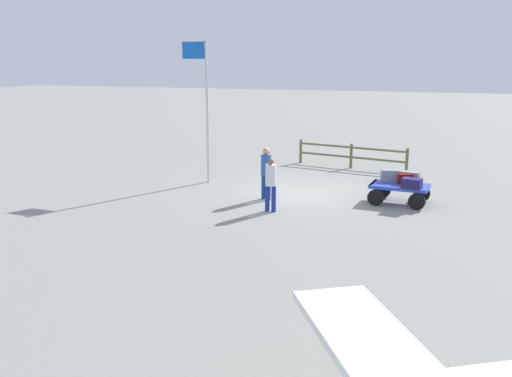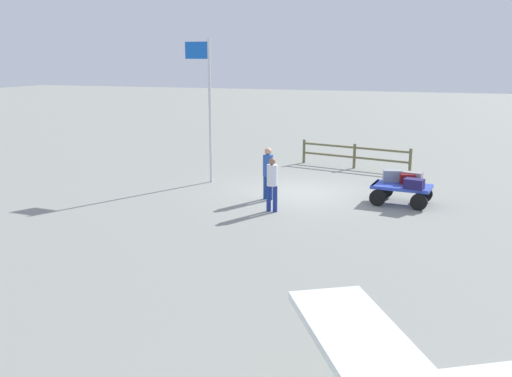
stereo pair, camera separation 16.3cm
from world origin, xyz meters
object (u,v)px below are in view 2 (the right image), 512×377
object	(u,v)px
suitcase_grey	(414,184)
flagpole	(207,98)
worker_lead	(268,170)
worker_trailing	(272,181)
luggage_cart	(401,190)
suitcase_navy	(407,179)
suitcase_dark	(392,176)
suitcase_tan	(413,178)

from	to	relation	value
suitcase_grey	flagpole	size ratio (longest dim) A/B	0.12
worker_lead	worker_trailing	xyz separation A→B (m)	(-0.56, 1.38, -0.06)
worker_trailing	luggage_cart	bearing A→B (deg)	-148.53
suitcase_navy	worker_trailing	size ratio (longest dim) A/B	0.32
worker_lead	worker_trailing	size ratio (longest dim) A/B	1.05
worker_trailing	suitcase_dark	bearing A→B (deg)	-141.26
flagpole	luggage_cart	bearing A→B (deg)	172.02
worker_trailing	flagpole	xyz separation A→B (m)	(3.52, -3.23, 2.19)
suitcase_grey	worker_lead	distance (m)	4.63
suitcase_dark	suitcase_navy	world-z (taller)	suitcase_dark
suitcase_navy	suitcase_tan	bearing A→B (deg)	-133.48
suitcase_tan	worker_lead	size ratio (longest dim) A/B	0.37
suitcase_navy	worker_lead	distance (m)	4.50
flagpole	worker_trailing	bearing A→B (deg)	137.46
worker_lead	suitcase_dark	bearing A→B (deg)	-161.81
suitcase_navy	flagpole	world-z (taller)	flagpole
suitcase_tan	worker_trailing	xyz separation A→B (m)	(3.95, 2.64, 0.15)
luggage_cart	worker_trailing	size ratio (longest dim) A/B	1.16
worker_lead	flagpole	bearing A→B (deg)	-32.07
worker_lead	flagpole	world-z (taller)	flagpole
suitcase_dark	worker_lead	world-z (taller)	worker_lead
luggage_cart	suitcase_grey	world-z (taller)	suitcase_grey
luggage_cart	suitcase_navy	distance (m)	0.45
suitcase_tan	worker_lead	xyz separation A→B (m)	(4.51, 1.26, 0.21)
suitcase_grey	flagpole	xyz separation A→B (m)	(7.56, -1.43, 2.37)
flagpole	suitcase_navy	bearing A→B (deg)	174.16
luggage_cart	worker_trailing	xyz separation A→B (m)	(3.63, 2.22, 0.50)
luggage_cart	worker_lead	world-z (taller)	worker_lead
suitcase_tan	suitcase_navy	size ratio (longest dim) A/B	1.22
luggage_cart	flagpole	world-z (taller)	flagpole
suitcase_tan	flagpole	bearing A→B (deg)	-4.52
luggage_cart	suitcase_tan	size ratio (longest dim) A/B	2.96
flagpole	suitcase_grey	bearing A→B (deg)	169.30
suitcase_dark	flagpole	distance (m)	7.23
suitcase_dark	worker_lead	size ratio (longest dim) A/B	0.37
worker_lead	worker_trailing	distance (m)	1.49
suitcase_dark	suitcase_navy	size ratio (longest dim) A/B	1.20
suitcase_tan	luggage_cart	bearing A→B (deg)	52.84
suitcase_grey	flagpole	distance (m)	8.05
suitcase_navy	worker_lead	bearing A→B (deg)	14.18
luggage_cart	worker_lead	distance (m)	4.32
suitcase_grey	worker_trailing	distance (m)	4.43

